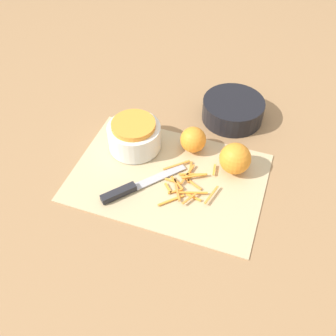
{
  "coord_description": "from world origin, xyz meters",
  "views": [
    {
      "loc": [
        0.22,
        -0.62,
        0.75
      ],
      "look_at": [
        0.0,
        0.0,
        0.04
      ],
      "focal_mm": 42.0,
      "sensor_mm": 36.0,
      "label": 1
    }
  ],
  "objects_px": {
    "bowl_dark": "(233,110)",
    "orange_right": "(193,140)",
    "knife": "(129,189)",
    "bowl_speckled": "(134,135)",
    "orange_left": "(235,159)"
  },
  "relations": [
    {
      "from": "bowl_dark",
      "to": "orange_right",
      "type": "distance_m",
      "value": 0.18
    },
    {
      "from": "bowl_dark",
      "to": "knife",
      "type": "bearing_deg",
      "value": -116.06
    },
    {
      "from": "bowl_speckled",
      "to": "bowl_dark",
      "type": "relative_size",
      "value": 0.8
    },
    {
      "from": "bowl_speckled",
      "to": "orange_right",
      "type": "relative_size",
      "value": 2.05
    },
    {
      "from": "bowl_dark",
      "to": "orange_right",
      "type": "xyz_separation_m",
      "value": [
        -0.07,
        -0.17,
        0.01
      ]
    },
    {
      "from": "bowl_dark",
      "to": "knife",
      "type": "relative_size",
      "value": 0.93
    },
    {
      "from": "orange_right",
      "to": "bowl_speckled",
      "type": "bearing_deg",
      "value": -165.21
    },
    {
      "from": "bowl_dark",
      "to": "orange_left",
      "type": "relative_size",
      "value": 2.19
    },
    {
      "from": "bowl_speckled",
      "to": "orange_right",
      "type": "xyz_separation_m",
      "value": [
        0.15,
        0.04,
        -0.01
      ]
    },
    {
      "from": "bowl_speckled",
      "to": "orange_left",
      "type": "xyz_separation_m",
      "value": [
        0.27,
        0.0,
        0.0
      ]
    },
    {
      "from": "knife",
      "to": "orange_left",
      "type": "distance_m",
      "value": 0.27
    },
    {
      "from": "knife",
      "to": "bowl_dark",
      "type": "bearing_deg",
      "value": 14.21
    },
    {
      "from": "orange_left",
      "to": "orange_right",
      "type": "height_order",
      "value": "orange_left"
    },
    {
      "from": "bowl_speckled",
      "to": "orange_left",
      "type": "height_order",
      "value": "bowl_speckled"
    },
    {
      "from": "bowl_dark",
      "to": "orange_left",
      "type": "height_order",
      "value": "orange_left"
    }
  ]
}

